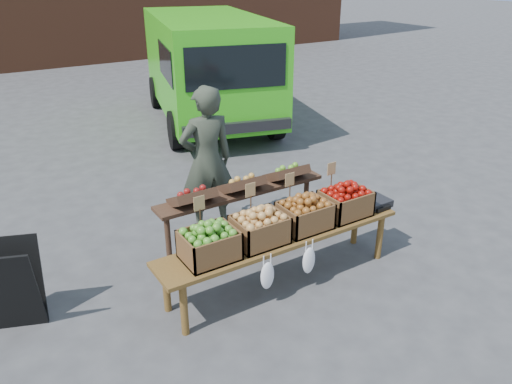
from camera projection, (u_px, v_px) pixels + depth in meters
ground at (291, 256)px, 5.74m from camera, size 80.00×80.00×0.00m
delivery_van at (208, 71)px, 10.14m from camera, size 3.36×5.16×2.13m
vendor at (207, 161)px, 5.97m from camera, size 0.70×0.50×1.82m
chalkboard_sign at (7, 287)px, 4.45m from camera, size 0.64×0.50×0.86m
back_table at (242, 213)px, 5.59m from camera, size 2.10×0.44×1.04m
display_bench at (282, 259)px, 5.15m from camera, size 2.70×0.56×0.57m
crate_golden_apples at (209, 245)px, 4.58m from camera, size 0.50×0.40×0.28m
crate_russet_pears at (260, 230)px, 4.84m from camera, size 0.50×0.40×0.28m
crate_red_apples at (305, 216)px, 5.11m from camera, size 0.50×0.40×0.28m
crate_green_apples at (345, 203)px, 5.38m from camera, size 0.50×0.40×0.28m
weighing_scale at (373, 202)px, 5.62m from camera, size 0.34×0.30×0.08m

